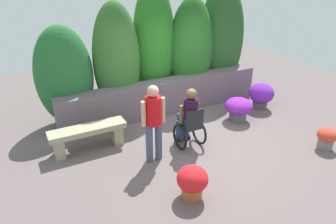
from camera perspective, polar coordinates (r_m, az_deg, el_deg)
The scene contains 10 objects.
ground_plane at distance 7.07m, azimuth 5.24°, elevation -5.03°, with size 13.43×13.43×0.00m, color #665858.
stone_retaining_wall at distance 8.12m, azimuth -0.68°, elevation 2.82°, with size 5.43×0.46×0.88m, color #675963.
hedge_backdrop at distance 8.35m, azimuth -1.29°, elevation 10.80°, with size 5.84×1.12×3.23m.
stone_bench at distance 6.75m, azimuth -14.33°, elevation -3.94°, with size 1.59×0.39×0.52m.
person_in_wheelchair at distance 6.56m, azimuth 3.87°, elevation -1.37°, with size 0.53×0.66×1.33m.
person_standing_companion at distance 5.94m, azimuth -2.66°, elevation -1.28°, with size 0.49×0.30×1.59m.
flower_pot_purple_near at distance 7.95m, azimuth 12.71°, elevation 0.73°, with size 0.68×0.68×0.58m.
flower_pot_terracotta_by_wall at distance 5.35m, azimuth 4.45°, elevation -12.43°, with size 0.53×0.53×0.58m.
flower_pot_red_accent at distance 8.75m, azimuth 16.57°, elevation 3.02°, with size 0.67×0.67×0.69m.
flower_pot_small_foreground at distance 7.42m, azimuth 26.92°, elevation -4.13°, with size 0.42×0.42×0.46m.
Camera 1 is at (-3.35, -5.06, 3.63)m, focal length 33.51 mm.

